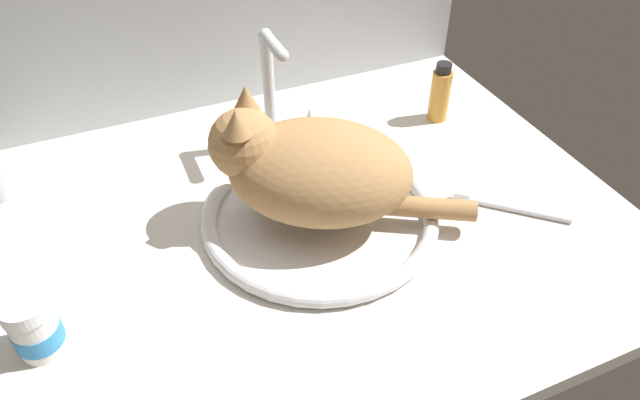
{
  "coord_description": "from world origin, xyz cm",
  "views": [
    {
      "loc": [
        -23.98,
        -63.02,
        64.92
      ],
      "look_at": [
        2.64,
        -0.96,
        7.0
      ],
      "focal_mm": 33.11,
      "sensor_mm": 36.0,
      "label": 1
    }
  ],
  "objects_px": {
    "amber_bottle": "(440,93)",
    "toothbrush": "(508,207)",
    "pill_bottle": "(34,327)",
    "faucet": "(271,106)",
    "cat": "(307,168)",
    "sink_basin": "(320,214)"
  },
  "relations": [
    {
      "from": "amber_bottle",
      "to": "toothbrush",
      "type": "height_order",
      "value": "amber_bottle"
    },
    {
      "from": "pill_bottle",
      "to": "toothbrush",
      "type": "xyz_separation_m",
      "value": [
        0.69,
        -0.01,
        -0.03
      ]
    },
    {
      "from": "faucet",
      "to": "amber_bottle",
      "type": "height_order",
      "value": "faucet"
    },
    {
      "from": "cat",
      "to": "pill_bottle",
      "type": "height_order",
      "value": "cat"
    },
    {
      "from": "pill_bottle",
      "to": "sink_basin",
      "type": "bearing_deg",
      "value": 11.28
    },
    {
      "from": "sink_basin",
      "to": "faucet",
      "type": "bearing_deg",
      "value": 90.0
    },
    {
      "from": "amber_bottle",
      "to": "toothbrush",
      "type": "relative_size",
      "value": 0.81
    },
    {
      "from": "sink_basin",
      "to": "toothbrush",
      "type": "xyz_separation_m",
      "value": [
        0.28,
        -0.1,
        -0.0
      ]
    },
    {
      "from": "sink_basin",
      "to": "amber_bottle",
      "type": "height_order",
      "value": "amber_bottle"
    },
    {
      "from": "faucet",
      "to": "cat",
      "type": "bearing_deg",
      "value": -94.59
    },
    {
      "from": "amber_bottle",
      "to": "pill_bottle",
      "type": "height_order",
      "value": "amber_bottle"
    },
    {
      "from": "amber_bottle",
      "to": "pill_bottle",
      "type": "distance_m",
      "value": 0.77
    },
    {
      "from": "sink_basin",
      "to": "pill_bottle",
      "type": "relative_size",
      "value": 4.13
    },
    {
      "from": "sink_basin",
      "to": "amber_bottle",
      "type": "relative_size",
      "value": 3.17
    },
    {
      "from": "toothbrush",
      "to": "pill_bottle",
      "type": "bearing_deg",
      "value": 178.76
    },
    {
      "from": "pill_bottle",
      "to": "cat",
      "type": "bearing_deg",
      "value": 13.01
    },
    {
      "from": "amber_bottle",
      "to": "faucet",
      "type": "bearing_deg",
      "value": 173.89
    },
    {
      "from": "sink_basin",
      "to": "cat",
      "type": "xyz_separation_m",
      "value": [
        -0.02,
        0.01,
        0.09
      ]
    },
    {
      "from": "sink_basin",
      "to": "amber_bottle",
      "type": "distance_m",
      "value": 0.37
    },
    {
      "from": "sink_basin",
      "to": "pill_bottle",
      "type": "bearing_deg",
      "value": -168.72
    },
    {
      "from": "cat",
      "to": "sink_basin",
      "type": "bearing_deg",
      "value": -29.6
    },
    {
      "from": "cat",
      "to": "toothbrush",
      "type": "height_order",
      "value": "cat"
    }
  ]
}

